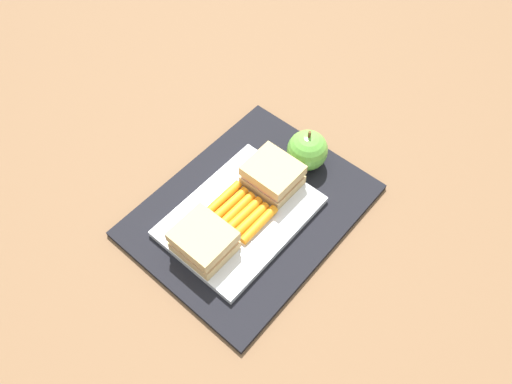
% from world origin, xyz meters
% --- Properties ---
extents(ground_plane, '(2.40, 2.40, 0.00)m').
position_xyz_m(ground_plane, '(0.00, 0.00, 0.00)').
color(ground_plane, brown).
extents(lunchbag_mat, '(0.36, 0.28, 0.01)m').
position_xyz_m(lunchbag_mat, '(0.00, 0.00, 0.01)').
color(lunchbag_mat, black).
rests_on(lunchbag_mat, ground_plane).
extents(food_tray, '(0.23, 0.17, 0.01)m').
position_xyz_m(food_tray, '(-0.03, 0.00, 0.02)').
color(food_tray, white).
rests_on(food_tray, lunchbag_mat).
extents(sandwich_half_left, '(0.07, 0.08, 0.04)m').
position_xyz_m(sandwich_half_left, '(-0.10, 0.00, 0.04)').
color(sandwich_half_left, tan).
rests_on(sandwich_half_left, food_tray).
extents(sandwich_half_right, '(0.07, 0.08, 0.04)m').
position_xyz_m(sandwich_half_right, '(0.05, 0.00, 0.04)').
color(sandwich_half_right, tan).
rests_on(sandwich_half_right, food_tray).
extents(carrot_sticks_bundle, '(0.08, 0.09, 0.02)m').
position_xyz_m(carrot_sticks_bundle, '(-0.02, -0.00, 0.03)').
color(carrot_sticks_bundle, orange).
rests_on(carrot_sticks_bundle, food_tray).
extents(apple, '(0.07, 0.07, 0.08)m').
position_xyz_m(apple, '(0.13, -0.01, 0.04)').
color(apple, '#66B742').
rests_on(apple, lunchbag_mat).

